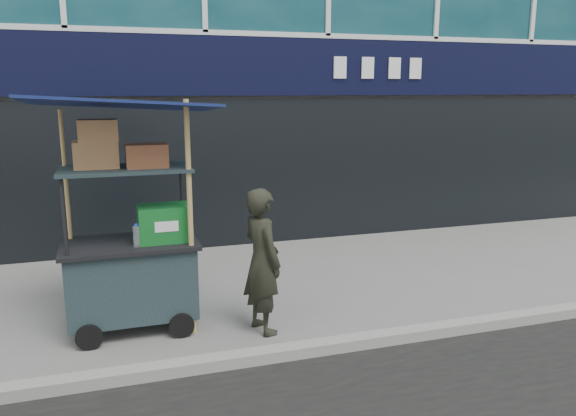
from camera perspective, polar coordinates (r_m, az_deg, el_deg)
name	(u,v)px	position (r m, az deg, el deg)	size (l,w,h in m)	color
ground	(279,349)	(5.81, -0.93, -14.16)	(80.00, 80.00, 0.00)	slate
curb	(285,353)	(5.61, -0.33, -14.48)	(80.00, 0.18, 0.12)	gray
vendor_cart	(132,250)	(6.20, -15.55, -4.15)	(1.88, 1.33, 2.52)	black
vendor_man	(262,261)	(5.95, -2.65, -5.39)	(0.57, 0.37, 1.57)	black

